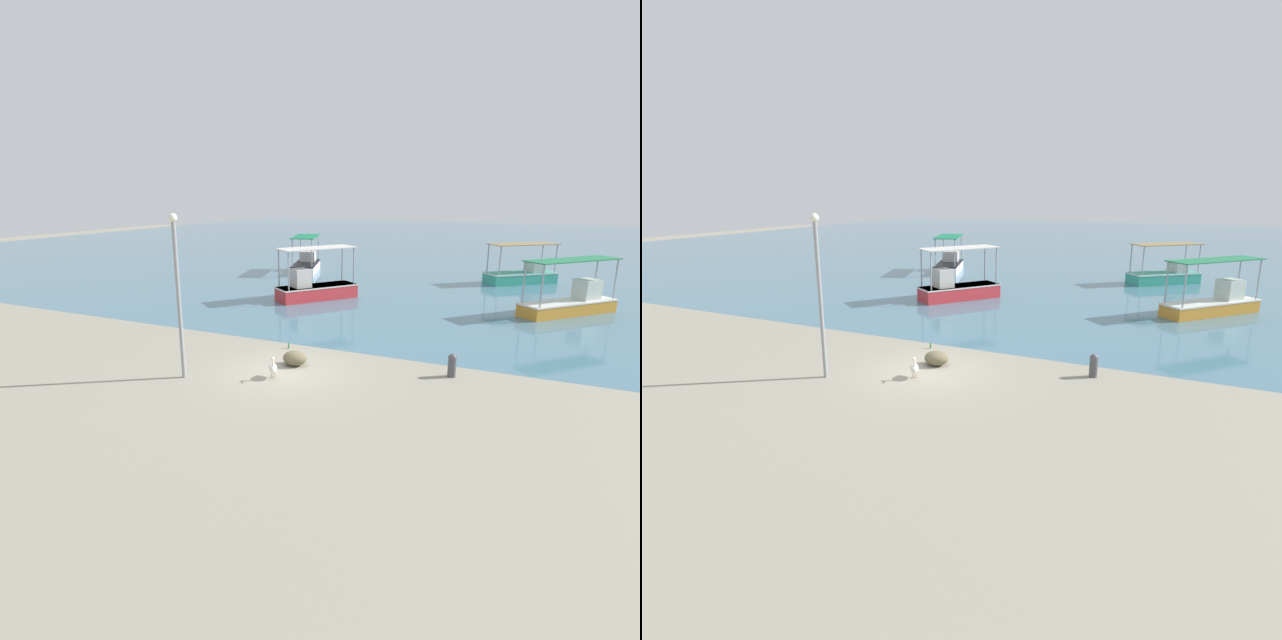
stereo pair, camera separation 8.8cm
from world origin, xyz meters
TOP-DOWN VIEW (x-y plane):
  - ground at (0.00, 0.00)m, footprint 120.00×120.00m
  - harbor_water at (0.00, 48.00)m, footprint 110.00×90.00m
  - fishing_boat_outer at (6.46, 22.33)m, footprint 4.88×4.44m
  - fishing_boat_far_right at (9.33, 13.79)m, footprint 4.87×5.11m
  - fishing_boat_center at (-4.33, 11.49)m, footprint 4.16×4.82m
  - fishing_boat_near_right at (-9.33, 20.52)m, footprint 3.09×4.95m
  - pelican at (-0.12, -0.76)m, footprint 0.53×0.73m
  - lamp_post at (-2.94, -1.98)m, footprint 0.28×0.28m
  - mooring_bollard at (5.42, 1.94)m, footprint 0.30×0.30m
  - net_pile at (-0.05, 0.71)m, footprint 0.91×0.77m
  - glass_bottle at (-1.21, 2.40)m, footprint 0.07×0.07m

SIDE VIEW (x-z plane):
  - ground at x=0.00m, z-range 0.00..0.00m
  - harbor_water at x=0.00m, z-range 0.00..0.00m
  - glass_bottle at x=-1.21m, z-range -0.03..0.24m
  - net_pile at x=-0.05m, z-range 0.00..0.53m
  - pelican at x=-0.12m, z-range -0.02..0.78m
  - mooring_bollard at x=5.42m, z-range 0.03..0.85m
  - fishing_boat_outer at x=6.46m, z-range -0.76..1.98m
  - fishing_boat_near_right at x=-9.33m, z-range -0.78..2.04m
  - fishing_boat_far_right at x=9.33m, z-range -0.78..2.08m
  - fishing_boat_center at x=-4.33m, z-range -0.83..2.22m
  - lamp_post at x=-2.94m, z-range 0.36..5.90m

